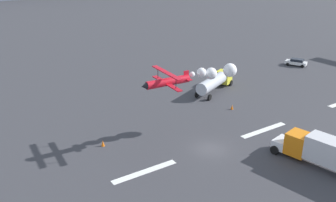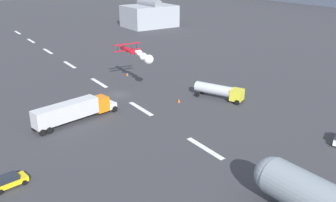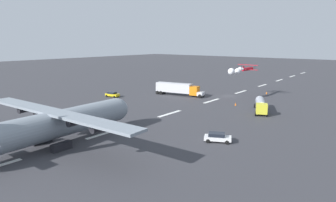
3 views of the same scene
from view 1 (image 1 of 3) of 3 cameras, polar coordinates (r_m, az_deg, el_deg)
name	(u,v)px [view 1 (image 1 of 3)]	position (r m, az deg, el deg)	size (l,w,h in m)	color
ground_plane	(211,149)	(46.32, 6.66, -7.41)	(440.00, 440.00, 0.00)	#38383D
runway_stripe_4	(145,172)	(41.67, -3.64, -10.95)	(8.00, 0.90, 0.01)	white
runway_stripe_5	(264,130)	(52.27, 14.73, -4.41)	(8.00, 0.90, 0.01)	white
stunt_biplane_red	(200,75)	(46.80, 5.05, 4.04)	(14.09, 6.37, 2.20)	red
fuel_tanker_truck	(215,82)	(64.60, 7.34, 3.01)	(10.09, 6.42, 2.90)	yellow
airport_staff_sedan	(296,62)	(84.04, 19.41, 5.77)	(3.55, 4.71, 1.52)	white
traffic_cone_near	(103,143)	(47.15, -10.13, -6.53)	(0.44, 0.44, 0.75)	orange
traffic_cone_far	(232,107)	(57.86, 9.97, -0.93)	(0.44, 0.44, 0.75)	orange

